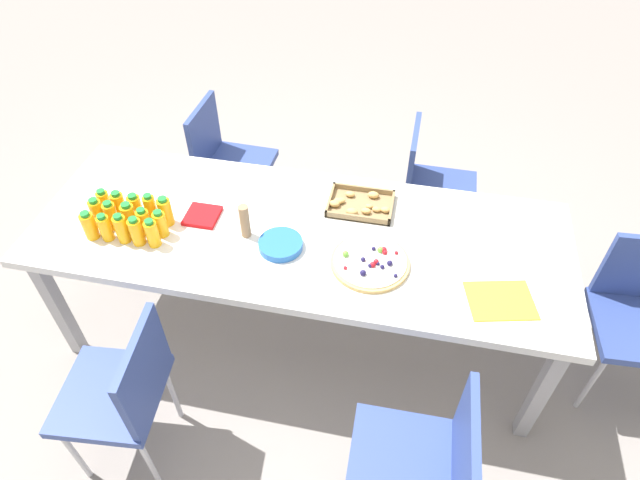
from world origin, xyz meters
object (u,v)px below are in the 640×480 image
(juice_bottle_0, at_px, (89,226))
(juice_bottle_1, at_px, (105,228))
(juice_bottle_2, at_px, (122,229))
(fruit_pizza, at_px, (370,262))
(plate_stack, at_px, (281,245))
(napkin_stack, at_px, (203,215))
(juice_bottle_14, at_px, (165,211))
(juice_bottle_4, at_px, (152,233))
(juice_bottle_12, at_px, (136,207))
(juice_bottle_3, at_px, (136,232))
(juice_bottle_5, at_px, (97,213))
(chair_far_left, at_px, (226,158))
(snack_tray, at_px, (359,204))
(juice_bottle_8, at_px, (144,221))
(juice_bottle_13, at_px, (151,209))
(paper_folder, at_px, (500,300))
(chair_near_left, at_px, (124,389))
(juice_bottle_11, at_px, (119,205))
(juice_bottle_10, at_px, (105,203))
(cardboard_tube, at_px, (245,221))
(party_table, at_px, (299,240))
(chair_end, at_px, (640,309))
(juice_bottle_9, at_px, (160,224))
(juice_bottle_6, at_px, (111,216))
(juice_bottle_7, at_px, (129,217))
(chair_near_right, at_px, (424,462))

(juice_bottle_0, height_order, juice_bottle_1, juice_bottle_0)
(juice_bottle_2, height_order, fruit_pizza, juice_bottle_2)
(plate_stack, relative_size, napkin_stack, 1.29)
(juice_bottle_0, distance_m, juice_bottle_14, 0.33)
(juice_bottle_4, height_order, juice_bottle_12, juice_bottle_4)
(juice_bottle_3, xyz_separation_m, napkin_stack, (0.21, 0.22, -0.06))
(juice_bottle_3, relative_size, juice_bottle_5, 0.97)
(chair_far_left, relative_size, snack_tray, 2.73)
(juice_bottle_8, height_order, juice_bottle_13, juice_bottle_13)
(paper_folder, bearing_deg, chair_near_left, -158.82)
(juice_bottle_11, bearing_deg, napkin_stack, 11.04)
(juice_bottle_10, height_order, snack_tray, juice_bottle_10)
(cardboard_tube, height_order, paper_folder, cardboard_tube)
(juice_bottle_3, height_order, juice_bottle_13, juice_bottle_13)
(juice_bottle_2, distance_m, fruit_pizza, 1.09)
(cardboard_tube, bearing_deg, juice_bottle_4, -159.86)
(juice_bottle_5, xyz_separation_m, cardboard_tube, (0.67, 0.07, 0.01))
(juice_bottle_2, bearing_deg, juice_bottle_8, 44.76)
(party_table, relative_size, juice_bottle_10, 17.41)
(napkin_stack, bearing_deg, chair_end, 1.68)
(chair_far_left, distance_m, juice_bottle_10, 0.94)
(juice_bottle_9, relative_size, plate_stack, 0.70)
(juice_bottle_3, height_order, juice_bottle_12, juice_bottle_3)
(party_table, bearing_deg, juice_bottle_0, -166.12)
(juice_bottle_9, bearing_deg, juice_bottle_6, 179.55)
(juice_bottle_5, relative_size, juice_bottle_13, 0.99)
(juice_bottle_1, bearing_deg, juice_bottle_14, 34.21)
(juice_bottle_7, height_order, cardboard_tube, cardboard_tube)
(napkin_stack, bearing_deg, juice_bottle_8, -145.23)
(chair_near_left, distance_m, snack_tray, 1.29)
(juice_bottle_10, bearing_deg, fruit_pizza, -3.26)
(juice_bottle_11, bearing_deg, party_table, 4.69)
(fruit_pizza, xyz_separation_m, napkin_stack, (-0.80, 0.14, -0.00))
(chair_near_right, bearing_deg, juice_bottle_12, 60.39)
(chair_near_left, distance_m, juice_bottle_0, 0.73)
(juice_bottle_12, distance_m, snack_tray, 1.03)
(chair_near_left, relative_size, juice_bottle_1, 6.03)
(juice_bottle_12, bearing_deg, juice_bottle_8, -45.61)
(juice_bottle_7, relative_size, snack_tray, 0.48)
(juice_bottle_7, bearing_deg, chair_near_right, -26.43)
(party_table, relative_size, chair_far_left, 2.92)
(juice_bottle_11, xyz_separation_m, cardboard_tube, (0.60, -0.00, 0.02))
(juice_bottle_3, height_order, juice_bottle_9, juice_bottle_3)
(juice_bottle_7, distance_m, fruit_pizza, 1.08)
(chair_near_left, height_order, juice_bottle_3, juice_bottle_3)
(juice_bottle_13, distance_m, paper_folder, 1.56)
(juice_bottle_6, distance_m, cardboard_tube, 0.60)
(cardboard_tube, bearing_deg, juice_bottle_14, 179.42)
(juice_bottle_2, distance_m, juice_bottle_12, 0.15)
(party_table, height_order, napkin_stack, napkin_stack)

